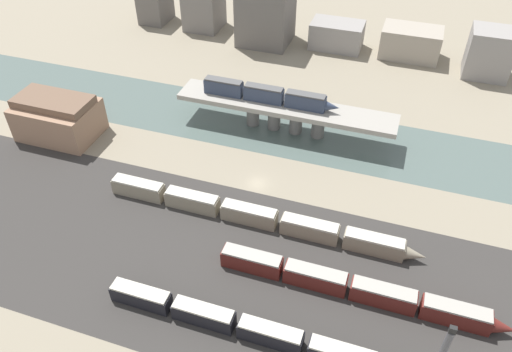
% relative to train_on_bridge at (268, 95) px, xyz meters
% --- Properties ---
extents(ground_plane, '(400.00, 400.00, 0.00)m').
position_rel_train_on_bridge_xyz_m(ground_plane, '(4.64, -21.99, -9.44)').
color(ground_plane, gray).
extents(railbed_yard, '(280.00, 42.00, 0.01)m').
position_rel_train_on_bridge_xyz_m(railbed_yard, '(4.64, -45.99, -9.44)').
color(railbed_yard, '#33302D').
rests_on(railbed_yard, ground).
extents(river_water, '(320.00, 22.71, 0.01)m').
position_rel_train_on_bridge_xyz_m(river_water, '(4.64, -0.00, -9.44)').
color(river_water, '#4C5B56').
rests_on(river_water, ground).
extents(bridge, '(54.70, 8.83, 7.50)m').
position_rel_train_on_bridge_xyz_m(bridge, '(4.64, 0.00, -3.67)').
color(bridge, gray).
rests_on(bridge, ground).
extents(train_on_bridge, '(34.34, 2.65, 3.96)m').
position_rel_train_on_bridge_xyz_m(train_on_bridge, '(0.00, 0.00, 0.00)').
color(train_on_bridge, '#2D384C').
rests_on(train_on_bridge, bridge).
extents(train_yard_near, '(73.02, 2.86, 3.48)m').
position_rel_train_on_bridge_xyz_m(train_yard_near, '(26.13, -58.31, -7.73)').
color(train_yard_near, black).
rests_on(train_yard_near, ground).
extents(train_yard_mid, '(51.24, 3.08, 3.79)m').
position_rel_train_on_bridge_xyz_m(train_yard_mid, '(30.58, -44.97, -7.59)').
color(train_yard_mid, '#5B1E19').
rests_on(train_yard_mid, ground).
extents(train_yard_far, '(66.00, 3.02, 3.73)m').
position_rel_train_on_bridge_xyz_m(train_yard_far, '(8.19, -33.59, -7.61)').
color(train_yard_far, gray).
rests_on(train_yard_far, ground).
extents(warehouse_building, '(18.86, 13.12, 10.52)m').
position_rel_train_on_bridge_xyz_m(warehouse_building, '(-47.93, -19.51, -4.44)').
color(warehouse_building, '#937056').
rests_on(warehouse_building, ground).
extents(city_block_far_left, '(9.06, 11.34, 13.51)m').
position_rel_train_on_bridge_xyz_m(city_block_far_left, '(-57.46, 50.88, -2.68)').
color(city_block_far_left, '#605B56').
rests_on(city_block_far_left, ground).
extents(city_block_left, '(11.64, 12.28, 12.93)m').
position_rel_train_on_bridge_xyz_m(city_block_left, '(-38.88, 51.00, -2.97)').
color(city_block_left, slate).
rests_on(city_block_left, ground).
extents(city_block_center, '(16.25, 15.46, 21.89)m').
position_rel_train_on_bridge_xyz_m(city_block_center, '(-15.47, 47.11, 1.50)').
color(city_block_center, '#605B56').
rests_on(city_block_center, ground).
extents(city_block_right, '(16.47, 10.03, 8.40)m').
position_rel_train_on_bridge_xyz_m(city_block_right, '(7.54, 50.14, -5.24)').
color(city_block_right, gray).
rests_on(city_block_right, ground).
extents(city_block_far_right, '(17.93, 11.01, 9.19)m').
position_rel_train_on_bridge_xyz_m(city_block_far_right, '(30.56, 51.24, -4.84)').
color(city_block_far_right, gray).
rests_on(city_block_far_right, ground).
extents(city_block_tall, '(12.56, 10.75, 13.93)m').
position_rel_train_on_bridge_xyz_m(city_block_tall, '(52.95, 46.27, -2.48)').
color(city_block_tall, gray).
rests_on(city_block_tall, ground).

